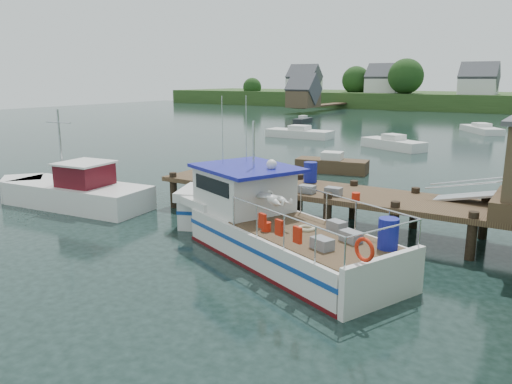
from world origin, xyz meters
The scene contains 10 objects.
ground_plane centered at (0.00, 0.00, 0.00)m, with size 160.00×160.00×0.00m, color black.
far_shore centered at (0.01, 82.37, 2.10)m, with size 140.00×42.55×9.22m.
dock centered at (6.51, 0.01, 2.24)m, with size 16.60×3.00×4.78m.
lobster_boat centered at (0.98, -4.03, 0.93)m, with size 10.32×6.37×5.13m.
work_boat centered at (-9.63, -3.55, 0.69)m, with size 8.34×3.20×4.36m.
moored_rowboat centered at (-2.95, 10.45, 0.47)m, with size 4.55×2.21×1.27m.
moored_a centered at (-13.06, 25.69, 0.44)m, with size 6.51×2.27×1.19m.
moored_b centered at (-2.86, 22.62, 0.45)m, with size 5.80×4.12×1.22m.
moored_d centered at (1.31, 39.81, 0.39)m, with size 5.10×6.25×1.04m.
moored_e centered at (-19.90, 39.96, 0.37)m, with size 1.43×3.66×0.99m.
Camera 1 is at (9.24, -17.80, 5.73)m, focal length 35.00 mm.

